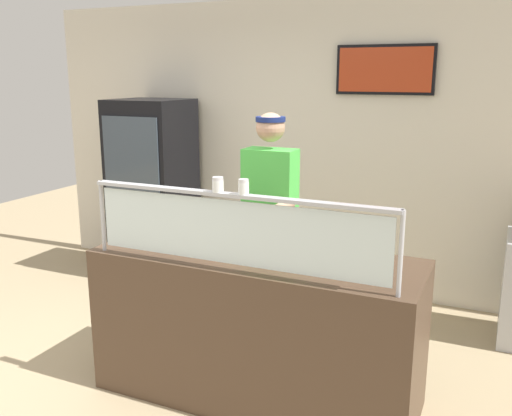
% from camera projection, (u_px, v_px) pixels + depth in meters
% --- Properties ---
extents(ground_plane, '(12.00, 12.00, 0.00)m').
position_uv_depth(ground_plane, '(291.00, 351.00, 4.18)').
color(ground_plane, tan).
rests_on(ground_plane, ground).
extents(shop_rear_unit, '(6.42, 0.13, 2.70)m').
position_uv_depth(shop_rear_unit, '(348.00, 149.00, 5.10)').
color(shop_rear_unit, silver).
rests_on(shop_rear_unit, ground).
extents(serving_counter, '(2.02, 0.72, 0.95)m').
position_uv_depth(serving_counter, '(256.00, 327.00, 3.50)').
color(serving_counter, '#4C3828').
rests_on(serving_counter, ground).
extents(sneeze_guard, '(1.84, 0.06, 0.44)m').
position_uv_depth(sneeze_guard, '(234.00, 222.00, 3.06)').
color(sneeze_guard, '#B2B5BC').
rests_on(sneeze_guard, serving_counter).
extents(pizza_tray, '(0.45, 0.45, 0.04)m').
position_uv_depth(pizza_tray, '(223.00, 246.00, 3.52)').
color(pizza_tray, '#9EA0A8').
rests_on(pizza_tray, serving_counter).
extents(pizza_server, '(0.12, 0.29, 0.01)m').
position_uv_depth(pizza_server, '(221.00, 244.00, 3.50)').
color(pizza_server, '#ADAFB7').
rests_on(pizza_server, pizza_tray).
extents(parmesan_shaker, '(0.06, 0.06, 0.08)m').
position_uv_depth(parmesan_shaker, '(218.00, 186.00, 3.05)').
color(parmesan_shaker, white).
rests_on(parmesan_shaker, sneeze_guard).
extents(pepper_flake_shaker, '(0.06, 0.06, 0.08)m').
position_uv_depth(pepper_flake_shaker, '(244.00, 188.00, 2.99)').
color(pepper_flake_shaker, white).
rests_on(pepper_flake_shaker, sneeze_guard).
extents(worker_figure, '(0.41, 0.50, 1.76)m').
position_uv_depth(worker_figure, '(270.00, 216.00, 4.12)').
color(worker_figure, '#23232D').
rests_on(worker_figure, ground).
extents(drink_fridge, '(0.71, 0.67, 1.79)m').
position_uv_depth(drink_fridge, '(153.00, 190.00, 5.56)').
color(drink_fridge, black).
rests_on(drink_fridge, ground).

